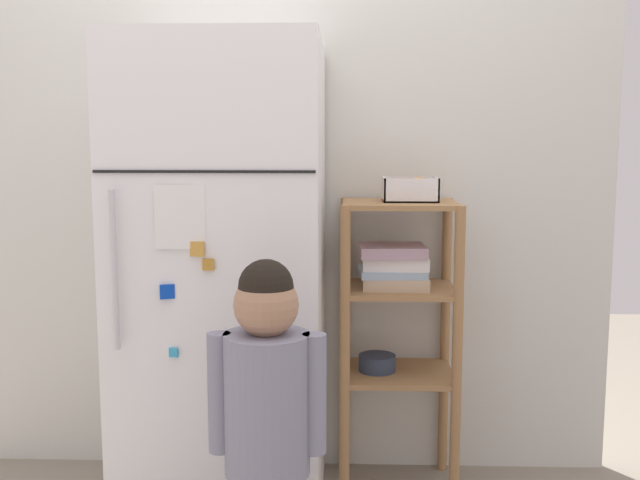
# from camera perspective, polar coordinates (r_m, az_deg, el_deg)

# --- Properties ---
(kitchen_wall_back) EXTENTS (2.54, 0.03, 2.09)m
(kitchen_wall_back) POSITION_cam_1_polar(r_m,az_deg,el_deg) (2.85, -3.36, 3.11)
(kitchen_wall_back) COLOR silver
(kitchen_wall_back) RESTS_ON ground
(refrigerator) EXTENTS (0.65, 0.71, 1.59)m
(refrigerator) POSITION_cam_1_polar(r_m,az_deg,el_deg) (2.54, -7.22, -3.19)
(refrigerator) COLOR white
(refrigerator) RESTS_ON ground
(child_standing) EXTENTS (0.31, 0.23, 0.97)m
(child_standing) POSITION_cam_1_polar(r_m,az_deg,el_deg) (2.02, -4.04, -12.23)
(child_standing) COLOR #453C48
(child_standing) RESTS_ON ground
(pantry_shelf_unit) EXTENTS (0.42, 0.35, 1.05)m
(pantry_shelf_unit) POSITION_cam_1_polar(r_m,az_deg,el_deg) (2.69, 5.76, -4.68)
(pantry_shelf_unit) COLOR #9E7247
(pantry_shelf_unit) RESTS_ON ground
(fruit_bin) EXTENTS (0.19, 0.14, 0.09)m
(fruit_bin) POSITION_cam_1_polar(r_m,az_deg,el_deg) (2.64, 7.09, 3.74)
(fruit_bin) COLOR white
(fruit_bin) RESTS_ON pantry_shelf_unit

